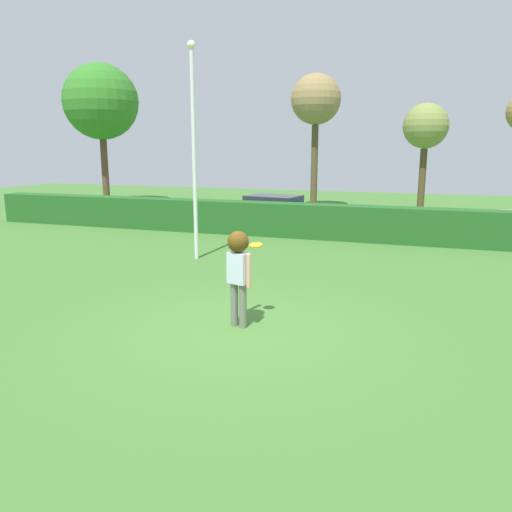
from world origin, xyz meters
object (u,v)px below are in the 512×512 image
Objects in this scene: oak_tree at (101,102)px; frisbee at (256,245)px; parked_car_blue at (273,208)px; lamppost at (194,143)px; person at (239,264)px; birch_tree at (316,101)px; bare_elm_tree at (426,128)px.

frisbee is at bearing -47.68° from oak_tree.
parked_car_blue is at bearing 105.42° from frisbee.
oak_tree is at bearing 132.32° from frisbee.
lamppost is at bearing -91.46° from parked_car_blue.
parked_car_blue is (-3.29, 11.94, -0.79)m from frisbee.
oak_tree is (-14.76, 16.88, 4.56)m from person.
frisbee is 0.04× the size of birch_tree.
frisbee is at bearing 71.38° from person.
bare_elm_tree is (5.96, 5.40, 3.50)m from parked_car_blue.
birch_tree is 12.16m from oak_tree.
parked_car_blue is at bearing -20.93° from oak_tree.
oak_tree reaches higher than birch_tree.
oak_tree is at bearing 159.07° from parked_car_blue.
lamppost is 13.53m from birch_tree.
parked_car_blue is 0.63× the size of birch_tree.
lamppost reaches higher than parked_car_blue.
oak_tree is at bearing -176.91° from bare_elm_tree.
parked_car_blue is (0.19, 7.32, -2.72)m from lamppost.
lamppost is at bearing 127.01° from frisbee.
person is at bearing -57.04° from lamppost.
bare_elm_tree reaches higher than frisbee.
frisbee is 22.57m from oak_tree.
lamppost is (-3.31, 5.11, 2.21)m from person.
oak_tree is at bearing -172.61° from birch_tree.
birch_tree is (-2.86, 17.95, 4.14)m from frisbee.
birch_tree reaches higher than bare_elm_tree.
frisbee is 0.04× the size of lamppost.
bare_elm_tree reaches higher than person.
frisbee is 17.75m from bare_elm_tree.
parked_car_blue is at bearing -94.11° from birch_tree.
oak_tree reaches higher than parked_car_blue.
oak_tree reaches higher than bare_elm_tree.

